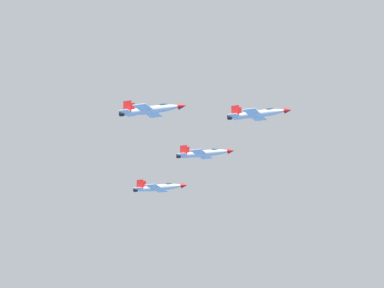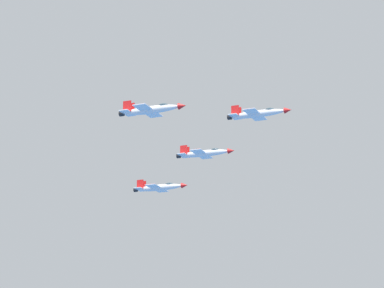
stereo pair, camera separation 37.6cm
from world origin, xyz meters
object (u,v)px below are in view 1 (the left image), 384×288
at_px(jet_lead, 258,114).
at_px(jet_right_wingman, 151,110).
at_px(jet_left_wingman, 204,153).
at_px(jet_left_outer, 159,187).

relative_size(jet_lead, jet_right_wingman, 0.96).
height_order(jet_lead, jet_left_wingman, jet_lead).
distance_m(jet_lead, jet_left_wingman, 24.38).
bearing_deg(jet_lead, jet_left_outer, 140.46).
bearing_deg(jet_lead, jet_left_wingman, 140.46).
xyz_separation_m(jet_left_wingman, jet_left_outer, (-17.31, -16.89, -3.38)).
bearing_deg(jet_left_wingman, jet_right_wingman, -91.00).
distance_m(jet_right_wingman, jet_left_outer, 50.71).
xyz_separation_m(jet_right_wingman, jet_left_outer, (-48.51, -13.98, -4.78)).
bearing_deg(jet_right_wingman, jet_left_wingman, 90.58).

